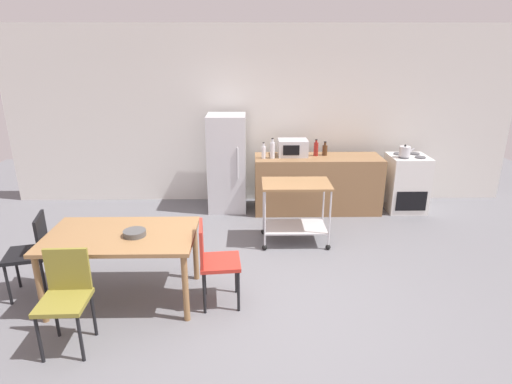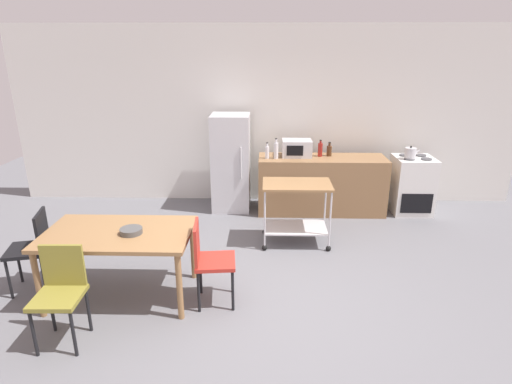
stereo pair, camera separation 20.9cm
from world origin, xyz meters
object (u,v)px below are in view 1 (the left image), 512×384
refrigerator (227,163)px  fruit_bowl (135,233)px  kitchen_cart (296,203)px  bottle_olive_oil (325,150)px  bottle_hot_sauce (316,149)px  bottle_soda (272,150)px  microwave (293,148)px  chair_olive (66,293)px  bottle_sesame_oil (264,152)px  dining_table (121,241)px  chair_red (214,258)px  stove_oven (406,183)px  kettle (405,151)px  chair_black (32,250)px

refrigerator → fruit_bowl: refrigerator is taller
refrigerator → kitchen_cart: size_ratio=1.70×
refrigerator → bottle_olive_oil: size_ratio=6.96×
bottle_hot_sauce → bottle_olive_oil: bottle_hot_sauce is taller
bottle_soda → microwave: bottle_soda is taller
bottle_soda → refrigerator: bearing=165.6°
refrigerator → bottle_soda: refrigerator is taller
refrigerator → bottle_olive_oil: refrigerator is taller
chair_olive → bottle_sesame_oil: 3.68m
chair_olive → fruit_bowl: chair_olive is taller
bottle_olive_oil → fruit_bowl: bottle_olive_oil is taller
bottle_soda → bottle_olive_oil: size_ratio=1.43×
microwave → bottle_olive_oil: microwave is taller
dining_table → chair_red: (0.94, -0.10, -0.15)m
chair_olive → chair_red: same height
bottle_olive_oil → dining_table: bearing=-133.7°
refrigerator → dining_table: bearing=-109.8°
stove_oven → fruit_bowl: bearing=-144.9°
stove_oven → kitchen_cart: bearing=-148.1°
kitchen_cart → fruit_bowl: kitchen_cart is taller
dining_table → bottle_hot_sauce: bearing=47.8°
stove_oven → microwave: (-1.85, 0.05, 0.58)m
bottle_sesame_oil → kettle: size_ratio=1.06×
chair_black → bottle_hot_sauce: bearing=113.0°
kitchen_cart → bottle_hot_sauce: bottle_hot_sauce is taller
chair_black → stove_oven: (4.84, 2.42, -0.07)m
bottle_sesame_oil → fruit_bowl: size_ratio=1.13×
chair_olive → chair_black: same height
chair_olive → microwave: bearing=53.8°
refrigerator → bottle_sesame_oil: refrigerator is taller
bottle_soda → chair_red: bearing=-105.8°
chair_olive → kettle: kettle is taller
dining_table → bottle_hot_sauce: bottle_hot_sauce is taller
refrigerator → bottle_olive_oil: (1.56, -0.00, 0.21)m
bottle_olive_oil → kitchen_cart: bearing=-114.7°
bottle_soda → kettle: bearing=0.1°
refrigerator → chair_black: bearing=-127.7°
fruit_bowl → chair_olive: bearing=-123.6°
dining_table → microwave: microwave is taller
chair_olive → microwave: (2.28, 3.32, 0.51)m
kitchen_cart → fruit_bowl: bearing=-141.7°
dining_table → bottle_sesame_oil: (1.53, 2.45, 0.33)m
kettle → dining_table: bearing=-146.7°
chair_olive → fruit_bowl: (0.45, 0.67, 0.26)m
kitchen_cart → chair_black: bearing=-157.2°
chair_red → microwave: bearing=-26.8°
chair_black → kitchen_cart: chair_black is taller
chair_black → bottle_soda: size_ratio=2.80×
microwave → bottle_hot_sauce: bearing=0.8°
chair_red → kettle: size_ratio=3.71×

